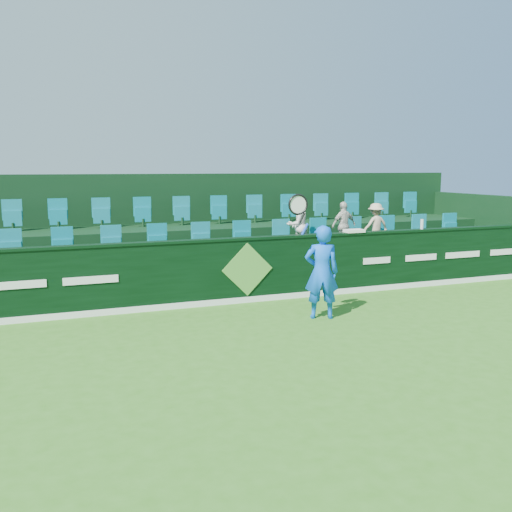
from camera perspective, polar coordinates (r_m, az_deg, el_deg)
name	(u,v)px	position (r m, az deg, el deg)	size (l,w,h in m)	color
ground	(341,362)	(8.43, 8.46, -10.44)	(60.00, 60.00, 0.00)	#326E1A
sponsor_hoarding	(246,270)	(11.79, -1.04, -1.38)	(16.00, 0.25, 1.35)	black
stand_tier_front	(229,274)	(12.86, -2.73, -1.76)	(16.00, 2.00, 0.80)	black
stand_tier_back	(205,251)	(14.62, -5.09, 0.49)	(16.00, 1.80, 1.30)	black
stand_rear	(200,227)	(14.97, -5.59, 2.87)	(16.00, 4.10, 2.60)	black
seat_row_front	(223,241)	(13.13, -3.31, 1.54)	(13.50, 0.50, 0.60)	#127483
seat_row_back	(202,213)	(14.79, -5.46, 4.30)	(13.50, 0.50, 0.60)	#127483
tennis_player	(321,271)	(10.54, 6.54, -1.52)	(1.16, 0.60, 2.38)	blue
spectator_left	(297,225)	(13.36, 4.14, 3.10)	(0.62, 0.48, 1.27)	silver
spectator_middle	(344,226)	(13.94, 8.76, 3.03)	(0.68, 0.28, 1.16)	beige
spectator_right	(375,225)	(14.40, 11.86, 3.02)	(0.71, 0.41, 1.10)	tan
towel	(354,231)	(12.78, 9.78, 2.50)	(0.42, 0.27, 0.06)	white
drinks_bottle	(422,224)	(13.79, 16.26, 3.09)	(0.07, 0.07, 0.23)	silver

